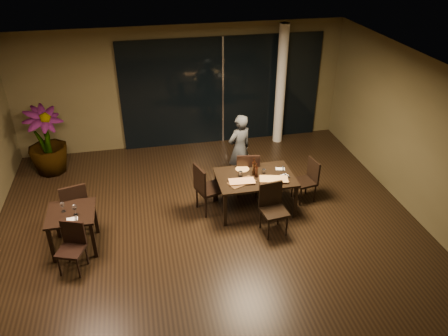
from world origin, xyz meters
TOP-DOWN VIEW (x-y plane):
  - ground at (0.00, 0.00)m, footprint 8.00×8.00m
  - wall_back at (0.00, 4.05)m, footprint 8.00×0.10m
  - wall_right at (4.05, 0.00)m, footprint 0.10×8.00m
  - ceiling at (0.00, 0.00)m, footprint 8.00×8.00m
  - window_panel at (1.00, 3.96)m, footprint 5.00×0.06m
  - column at (2.40, 3.65)m, footprint 0.24×0.24m
  - main_table at (1.00, 0.80)m, footprint 1.50×1.00m
  - side_table at (-2.40, 0.30)m, footprint 0.80×0.80m
  - chair_main_far at (0.98, 1.31)m, footprint 0.54×0.54m
  - chair_main_near at (1.13, 0.08)m, footprint 0.50×0.50m
  - chair_main_left at (0.04, 0.91)m, footprint 0.60×0.60m
  - chair_main_right at (2.16, 0.92)m, footprint 0.48×0.48m
  - chair_side_far at (-2.41, 0.83)m, footprint 0.57×0.57m
  - chair_side_near at (-2.37, -0.23)m, footprint 0.51×0.51m
  - diner at (0.95, 1.92)m, footprint 0.63×0.54m
  - potted_plant at (-3.18, 3.17)m, footprint 1.19×1.19m
  - pizza_board_left at (0.69, 0.63)m, footprint 0.58×0.44m
  - pizza_board_right at (1.31, 0.59)m, footprint 0.57×0.30m
  - oblong_pizza_left at (0.69, 0.63)m, footprint 0.48×0.25m
  - oblong_pizza_right at (1.31, 0.59)m, footprint 0.56×0.35m
  - round_pizza at (0.81, 1.10)m, footprint 0.26×0.26m
  - bottle_a at (0.99, 0.87)m, footprint 0.06×0.06m
  - bottle_b at (1.01, 0.79)m, footprint 0.06×0.06m
  - bottle_c at (1.01, 0.95)m, footprint 0.07×0.07m
  - tumbler_left at (0.72, 0.88)m, footprint 0.08×0.08m
  - tumbler_right at (1.19, 0.89)m, footprint 0.07×0.07m
  - napkin_near at (1.54, 0.69)m, footprint 0.20×0.16m
  - napkin_far at (1.56, 0.96)m, footprint 0.20×0.14m
  - wine_glass_a at (-2.52, 0.35)m, footprint 0.08×0.08m
  - wine_glass_b at (-2.30, 0.21)m, footprint 0.09×0.09m
  - side_napkin at (-2.35, 0.08)m, footprint 0.19×0.12m

SIDE VIEW (x-z plane):
  - ground at x=0.00m, z-range 0.00..0.00m
  - chair_side_near at x=-2.37m, z-range 0.05..0.92m
  - chair_main_right at x=2.16m, z-range 0.05..0.94m
  - chair_main_near at x=1.13m, z-range 0.06..1.02m
  - chair_main_far at x=0.98m, z-range 0.06..1.06m
  - chair_side_far at x=-2.41m, z-range 0.06..1.07m
  - chair_main_left at x=0.04m, z-range 0.06..1.09m
  - side_table at x=-2.40m, z-range 0.25..1.00m
  - main_table at x=1.00m, z-range 0.30..1.05m
  - pizza_board_left at x=0.69m, z-range 0.75..0.76m
  - pizza_board_right at x=1.31m, z-range 0.75..0.76m
  - round_pizza at x=0.81m, z-range 0.75..0.76m
  - napkin_near at x=1.54m, z-range 0.75..0.76m
  - napkin_far at x=1.56m, z-range 0.75..0.76m
  - side_napkin at x=-2.35m, z-range 0.75..0.76m
  - oblong_pizza_left at x=0.69m, z-range 0.77..0.78m
  - oblong_pizza_right at x=1.31m, z-range 0.77..0.78m
  - potted_plant at x=-3.18m, z-range 0.00..1.56m
  - diner at x=0.95m, z-range 0.00..1.57m
  - tumbler_right at x=1.19m, z-range 0.75..0.83m
  - tumbler_left at x=0.72m, z-range 0.75..0.85m
  - wine_glass_a at x=-2.52m, z-range 0.75..0.93m
  - wine_glass_b at x=-2.30m, z-range 0.75..0.95m
  - bottle_b at x=1.01m, z-range 0.75..1.04m
  - bottle_a at x=0.99m, z-range 0.75..1.04m
  - bottle_c at x=1.01m, z-range 0.75..1.07m
  - window_panel at x=1.00m, z-range 0.00..2.70m
  - wall_back at x=0.00m, z-range 0.00..3.00m
  - wall_right at x=4.05m, z-range 0.00..3.00m
  - column at x=2.40m, z-range 0.00..3.00m
  - ceiling at x=0.00m, z-range 3.00..3.04m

